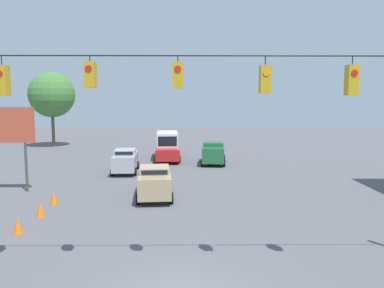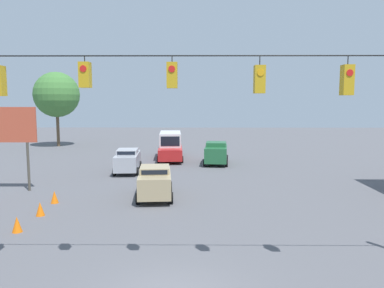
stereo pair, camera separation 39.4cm
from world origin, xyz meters
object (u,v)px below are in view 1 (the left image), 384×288
sedan_green_oncoming_deep (214,153)px  sedan_tan_withflow_mid (155,181)px  roadside_billboard (1,130)px  sedan_silver_withflow_far (125,160)px  box_truck_red_withflow_deep (167,146)px  tree_horizon_left (52,95)px  overhead_signal_span (179,120)px  traffic_cone_nearest (18,225)px  traffic_cone_third (54,198)px  traffic_cone_second (40,210)px

sedan_green_oncoming_deep → sedan_tan_withflow_mid: (4.25, 11.87, -0.06)m
sedan_tan_withflow_mid → roadside_billboard: roadside_billboard is taller
sedan_silver_withflow_far → box_truck_red_withflow_deep: size_ratio=0.62×
sedan_tan_withflow_mid → tree_horizon_left: (14.83, -25.02, 5.45)m
overhead_signal_span → traffic_cone_nearest: overhead_signal_span is taller
traffic_cone_third → roadside_billboard: roadside_billboard is taller
roadside_billboard → box_truck_red_withflow_deep: bearing=-125.8°
sedan_tan_withflow_mid → roadside_billboard: (9.62, -1.66, 2.88)m
sedan_tan_withflow_mid → traffic_cone_third: (5.47, 1.25, -0.63)m
sedan_green_oncoming_deep → traffic_cone_second: bearing=58.2°
traffic_cone_nearest → tree_horizon_left: bearing=-73.0°
sedan_tan_withflow_mid → box_truck_red_withflow_deep: bearing=-89.7°
sedan_silver_withflow_far → sedan_tan_withflow_mid: size_ratio=1.06×
sedan_green_oncoming_deep → traffic_cone_second: size_ratio=6.34×
traffic_cone_nearest → box_truck_red_withflow_deep: bearing=-104.3°
traffic_cone_third → tree_horizon_left: (9.36, -26.28, 6.08)m
box_truck_red_withflow_deep → sedan_tan_withflow_mid: (-0.08, 14.90, -0.32)m
sedan_green_oncoming_deep → traffic_cone_third: size_ratio=6.34×
box_truck_red_withflow_deep → roadside_billboard: size_ratio=1.43×
traffic_cone_second → roadside_billboard: bearing=-50.5°
overhead_signal_span → traffic_cone_nearest: bearing=-29.9°
tree_horizon_left → sedan_green_oncoming_deep: bearing=145.4°
overhead_signal_span → box_truck_red_withflow_deep: bearing=-86.0°
box_truck_red_withflow_deep → tree_horizon_left: (14.76, -10.12, 5.13)m
overhead_signal_span → sedan_silver_withflow_far: (4.71, -17.89, -4.10)m
sedan_tan_withflow_mid → traffic_cone_nearest: bearing=47.7°
overhead_signal_span → box_truck_red_withflow_deep: overhead_signal_span is taller
roadside_billboard → sedan_tan_withflow_mid: bearing=170.2°
sedan_silver_withflow_far → tree_horizon_left: (11.80, -17.07, 5.46)m
sedan_green_oncoming_deep → traffic_cone_nearest: sedan_green_oncoming_deep is taller
sedan_tan_withflow_mid → roadside_billboard: size_ratio=0.83×
sedan_green_oncoming_deep → traffic_cone_third: 16.34m
traffic_cone_second → tree_horizon_left: bearing=-71.6°
sedan_silver_withflow_far → box_truck_red_withflow_deep: bearing=-113.1°
traffic_cone_third → tree_horizon_left: bearing=-70.4°
sedan_green_oncoming_deep → sedan_tan_withflow_mid: sedan_green_oncoming_deep is taller
traffic_cone_nearest → sedan_tan_withflow_mid: bearing=-132.3°
sedan_green_oncoming_deep → traffic_cone_nearest: (9.61, 17.76, -0.69)m
box_truck_red_withflow_deep → roadside_billboard: (9.54, 13.25, 2.56)m
sedan_silver_withflow_far → traffic_cone_second: sedan_silver_withflow_far is taller
roadside_billboard → tree_horizon_left: (5.22, -23.37, 2.57)m
traffic_cone_nearest → traffic_cone_second: 2.34m
sedan_silver_withflow_far → box_truck_red_withflow_deep: (-2.96, -6.95, 0.33)m
sedan_tan_withflow_mid → traffic_cone_second: bearing=33.7°
sedan_green_oncoming_deep → tree_horizon_left: tree_horizon_left is taller
overhead_signal_span → sedan_tan_withflow_mid: (1.67, -9.94, -4.09)m
box_truck_red_withflow_deep → tree_horizon_left: tree_horizon_left is taller
roadside_billboard → overhead_signal_span: bearing=134.2°
traffic_cone_second → sedan_silver_withflow_far: bearing=-101.2°
overhead_signal_span → sedan_green_oncoming_deep: size_ratio=4.50×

